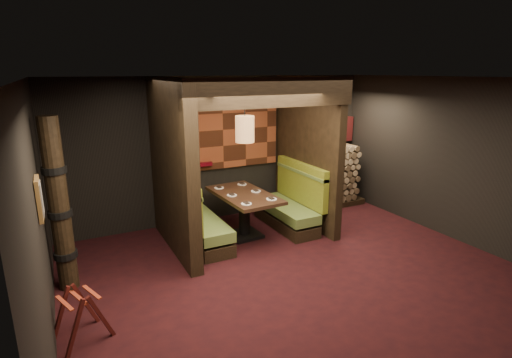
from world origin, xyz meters
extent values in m
cube|color=black|center=(0.00, 0.00, -0.01)|extent=(6.50, 5.50, 0.02)
cube|color=black|center=(0.00, 0.00, 2.86)|extent=(6.50, 5.50, 0.02)
cube|color=black|center=(0.00, 2.76, 1.43)|extent=(6.50, 0.02, 2.85)
cube|color=black|center=(0.00, -2.76, 1.43)|extent=(6.50, 0.02, 2.85)
cube|color=black|center=(-3.26, 0.00, 1.43)|extent=(0.02, 5.50, 2.85)
cube|color=black|center=(3.26, 0.00, 1.43)|extent=(0.02, 5.50, 2.85)
cube|color=black|center=(-1.35, 1.65, 1.43)|extent=(0.20, 2.20, 2.85)
cube|color=black|center=(1.30, 1.70, 1.43)|extent=(0.15, 2.10, 2.85)
cube|color=black|center=(-0.02, 0.70, 2.63)|extent=(2.85, 0.18, 0.44)
cube|color=brown|center=(-0.02, 2.71, 1.82)|extent=(2.40, 0.06, 1.55)
cube|color=brown|center=(-1.23, 1.82, 1.85)|extent=(0.04, 1.85, 1.45)
cube|color=#540610|center=(-0.60, 2.65, 1.18)|extent=(0.60, 0.12, 0.07)
cube|color=black|center=(-0.85, 1.65, 0.11)|extent=(0.55, 1.60, 0.22)
cube|color=#5C7535|center=(-0.85, 1.65, 0.36)|extent=(0.55, 1.60, 0.18)
cube|color=#65651E|center=(-1.19, 1.65, 0.75)|extent=(0.12, 1.60, 0.78)
cube|color=#5C7535|center=(-1.19, 1.65, 1.10)|extent=(0.15, 1.60, 0.06)
cube|color=black|center=(0.82, 1.65, 0.11)|extent=(0.55, 1.60, 0.22)
cube|color=#5C7535|center=(0.82, 1.65, 0.36)|extent=(0.55, 1.60, 0.18)
cube|color=#65651E|center=(1.16, 1.65, 0.75)|extent=(0.12, 1.60, 0.78)
cube|color=#5C7535|center=(1.16, 1.65, 1.10)|extent=(0.15, 1.60, 0.06)
cube|color=black|center=(-0.09, 1.59, 0.03)|extent=(0.58, 0.58, 0.06)
cylinder|color=black|center=(-0.09, 1.59, 0.38)|extent=(0.20, 0.20, 0.76)
cube|color=#342315|center=(-0.09, 1.59, 0.79)|extent=(0.92, 1.60, 0.06)
cylinder|color=white|center=(-0.31, 1.05, 0.83)|extent=(0.18, 0.18, 0.01)
cube|color=black|center=(-0.31, 1.05, 0.84)|extent=(0.08, 0.11, 0.02)
cylinder|color=white|center=(0.18, 1.07, 0.83)|extent=(0.18, 0.18, 0.01)
cube|color=black|center=(0.18, 1.07, 0.84)|extent=(0.08, 0.11, 0.02)
cylinder|color=white|center=(-0.33, 1.58, 0.83)|extent=(0.18, 0.18, 0.01)
cube|color=black|center=(-0.33, 1.58, 0.84)|extent=(0.08, 0.11, 0.02)
cylinder|color=white|center=(0.15, 1.60, 0.83)|extent=(0.18, 0.18, 0.01)
cube|color=black|center=(0.15, 1.60, 0.84)|extent=(0.08, 0.11, 0.02)
cylinder|color=white|center=(-0.36, 2.11, 0.83)|extent=(0.18, 0.18, 0.01)
cube|color=black|center=(-0.36, 2.11, 0.84)|extent=(0.08, 0.11, 0.02)
cylinder|color=white|center=(0.13, 2.14, 0.83)|extent=(0.18, 0.18, 0.01)
cube|color=black|center=(0.13, 2.14, 0.84)|extent=(0.08, 0.11, 0.02)
cylinder|color=#AA7646|center=(-0.09, 1.54, 1.98)|extent=(0.33, 0.33, 0.45)
sphere|color=#FFC672|center=(-0.09, 1.54, 1.98)|extent=(0.18, 0.18, 0.18)
cylinder|color=black|center=(-0.09, 1.54, 2.53)|extent=(0.02, 0.02, 0.64)
cube|color=olive|center=(-3.22, 0.10, 1.62)|extent=(0.04, 0.36, 0.46)
cube|color=#3F3F3F|center=(-3.20, 0.10, 1.62)|extent=(0.01, 0.27, 0.36)
cube|color=#42120F|center=(-3.05, -0.43, 0.28)|extent=(0.29, 0.14, 0.65)
cube|color=#42120F|center=(-2.76, -0.33, 0.28)|extent=(0.29, 0.14, 0.65)
cube|color=#42120F|center=(-3.18, -0.08, 0.28)|extent=(0.29, 0.14, 0.65)
cube|color=#42120F|center=(-2.89, 0.03, 0.28)|extent=(0.29, 0.14, 0.65)
cube|color=maroon|center=(-3.11, -0.25, 0.52)|extent=(0.18, 0.39, 0.01)
cube|color=maroon|center=(-2.97, -0.20, 0.52)|extent=(0.18, 0.39, 0.01)
cube|color=maroon|center=(-2.83, -0.15, 0.52)|extent=(0.18, 0.39, 0.01)
cylinder|color=black|center=(-3.05, 1.10, 1.20)|extent=(0.26, 0.26, 2.40)
cylinder|color=black|center=(-3.05, 1.10, 0.50)|extent=(0.31, 0.31, 0.09)
cylinder|color=black|center=(-3.05, 1.10, 1.10)|extent=(0.31, 0.31, 0.09)
cylinder|color=black|center=(-3.05, 1.10, 1.70)|extent=(0.31, 0.31, 0.09)
cube|color=black|center=(2.29, 2.35, 0.06)|extent=(1.73, 0.70, 0.12)
cube|color=brown|center=(2.29, 2.35, 0.74)|extent=(1.73, 0.70, 1.24)
cube|color=maroon|center=(2.29, 2.68, 1.64)|extent=(1.83, 0.10, 0.56)
cube|color=black|center=(1.39, 1.96, 1.43)|extent=(0.08, 0.08, 2.85)
camera|label=1|loc=(-2.99, -4.57, 2.95)|focal=28.00mm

